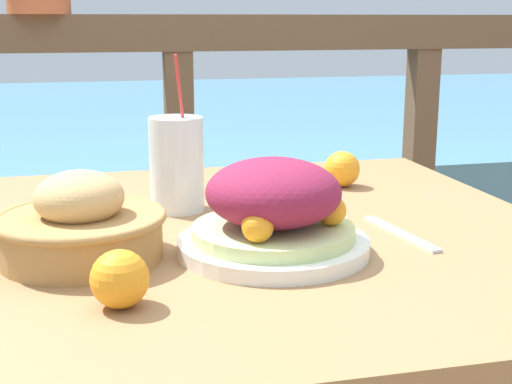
% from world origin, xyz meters
% --- Properties ---
extents(patio_table, '(0.92, 0.93, 0.74)m').
position_xyz_m(patio_table, '(0.00, 0.00, 0.63)').
color(patio_table, '#997047').
rests_on(patio_table, ground_plane).
extents(railing_fence, '(2.80, 0.08, 1.05)m').
position_xyz_m(railing_fence, '(-0.00, 0.84, 0.72)').
color(railing_fence, brown).
rests_on(railing_fence, ground_plane).
extents(sea_backdrop, '(12.00, 4.00, 0.52)m').
position_xyz_m(sea_backdrop, '(0.00, 3.34, 0.26)').
color(sea_backdrop, teal).
rests_on(sea_backdrop, ground_plane).
extents(salad_plate, '(0.26, 0.26, 0.13)m').
position_xyz_m(salad_plate, '(0.00, -0.11, 0.79)').
color(salad_plate, white).
rests_on(salad_plate, patio_table).
extents(drink_glass, '(0.09, 0.09, 0.25)m').
position_xyz_m(drink_glass, '(-0.10, 0.14, 0.81)').
color(drink_glass, silver).
rests_on(drink_glass, patio_table).
extents(bread_basket, '(0.22, 0.22, 0.12)m').
position_xyz_m(bread_basket, '(-0.25, -0.08, 0.78)').
color(bread_basket, '#AD7F47').
rests_on(bread_basket, patio_table).
extents(knife, '(0.04, 0.18, 0.00)m').
position_xyz_m(knife, '(0.20, -0.08, 0.74)').
color(knife, silver).
rests_on(knife, patio_table).
extents(orange_near_basket, '(0.06, 0.06, 0.06)m').
position_xyz_m(orange_near_basket, '(-0.21, -0.25, 0.77)').
color(orange_near_basket, orange).
rests_on(orange_near_basket, patio_table).
extents(orange_near_glass, '(0.07, 0.07, 0.07)m').
position_xyz_m(orange_near_glass, '(0.22, 0.23, 0.77)').
color(orange_near_glass, orange).
rests_on(orange_near_glass, patio_table).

